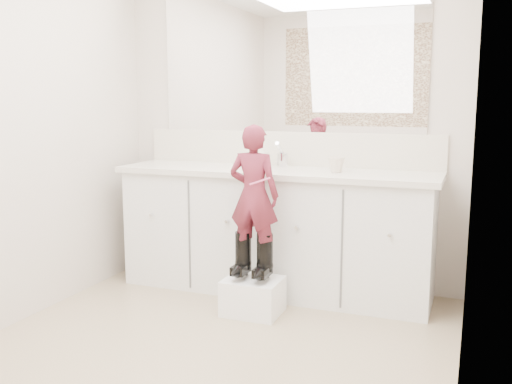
% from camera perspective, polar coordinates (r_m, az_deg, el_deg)
% --- Properties ---
extents(floor, '(3.00, 3.00, 0.00)m').
position_cam_1_polar(floor, '(3.19, -5.72, -16.36)').
color(floor, '#8C735B').
rests_on(floor, ground).
extents(wall_back, '(2.60, 0.00, 2.60)m').
position_cam_1_polar(wall_back, '(4.27, 3.23, 6.86)').
color(wall_back, beige).
rests_on(wall_back, floor).
extents(wall_right, '(0.00, 3.00, 3.00)m').
position_cam_1_polar(wall_right, '(2.56, 20.76, 4.68)').
color(wall_right, beige).
rests_on(wall_right, floor).
extents(vanity_cabinet, '(2.20, 0.55, 0.85)m').
position_cam_1_polar(vanity_cabinet, '(4.12, 1.94, -4.12)').
color(vanity_cabinet, silver).
rests_on(vanity_cabinet, floor).
extents(countertop, '(2.28, 0.58, 0.04)m').
position_cam_1_polar(countertop, '(4.03, 1.90, 2.01)').
color(countertop, beige).
rests_on(countertop, vanity_cabinet).
extents(backsplash, '(2.28, 0.03, 0.25)m').
position_cam_1_polar(backsplash, '(4.27, 3.14, 4.37)').
color(backsplash, beige).
rests_on(backsplash, countertop).
extents(mirror, '(2.00, 0.02, 1.00)m').
position_cam_1_polar(mirror, '(4.27, 3.23, 12.77)').
color(mirror, white).
rests_on(mirror, wall_back).
extents(faucet, '(0.08, 0.08, 0.10)m').
position_cam_1_polar(faucet, '(4.17, 2.66, 3.22)').
color(faucet, silver).
rests_on(faucet, countertop).
extents(cup, '(0.12, 0.12, 0.10)m').
position_cam_1_polar(cup, '(3.89, 8.04, 2.74)').
color(cup, beige).
rests_on(cup, countertop).
extents(soap_bottle, '(0.08, 0.08, 0.17)m').
position_cam_1_polar(soap_bottle, '(4.11, 0.56, 3.61)').
color(soap_bottle, white).
rests_on(soap_bottle, countertop).
extents(step_stool, '(0.36, 0.30, 0.23)m').
position_cam_1_polar(step_stool, '(3.76, -0.31, -10.38)').
color(step_stool, white).
rests_on(step_stool, floor).
extents(boot_left, '(0.11, 0.20, 0.30)m').
position_cam_1_polar(boot_left, '(3.72, -1.29, -6.29)').
color(boot_left, black).
rests_on(boot_left, step_stool).
extents(boot_right, '(0.11, 0.20, 0.30)m').
position_cam_1_polar(boot_right, '(3.67, 0.89, -6.51)').
color(boot_right, black).
rests_on(boot_right, step_stool).
extents(toddler, '(0.33, 0.22, 0.90)m').
position_cam_1_polar(toddler, '(3.61, -0.22, -0.31)').
color(toddler, '#A53347').
rests_on(toddler, step_stool).
extents(toothbrush, '(0.14, 0.01, 0.06)m').
position_cam_1_polar(toothbrush, '(3.49, 0.38, 1.08)').
color(toothbrush, '#E95A8C').
rests_on(toothbrush, toddler).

